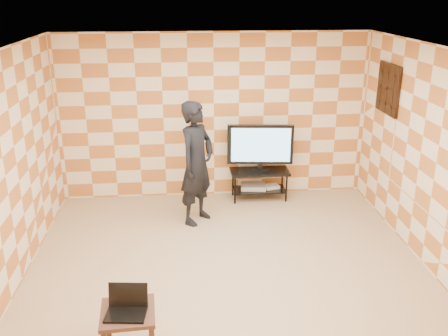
% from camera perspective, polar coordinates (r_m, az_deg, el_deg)
% --- Properties ---
extents(floor, '(5.00, 5.00, 0.00)m').
position_cam_1_polar(floor, '(6.35, 0.48, -11.67)').
color(floor, tan).
rests_on(floor, ground).
extents(wall_back, '(5.00, 0.02, 2.70)m').
position_cam_1_polar(wall_back, '(8.14, -1.16, 5.87)').
color(wall_back, beige).
rests_on(wall_back, ground).
extents(wall_front, '(5.00, 0.02, 2.70)m').
position_cam_1_polar(wall_front, '(3.53, 4.49, -14.17)').
color(wall_front, beige).
rests_on(wall_front, ground).
extents(wall_left, '(0.02, 5.00, 2.70)m').
position_cam_1_polar(wall_left, '(6.07, -23.70, -0.85)').
color(wall_left, beige).
rests_on(wall_left, ground).
extents(wall_right, '(0.02, 5.00, 2.70)m').
position_cam_1_polar(wall_right, '(6.48, 23.10, 0.51)').
color(wall_right, beige).
rests_on(wall_right, ground).
extents(ceiling, '(5.00, 5.00, 0.02)m').
position_cam_1_polar(ceiling, '(5.44, 0.56, 13.31)').
color(ceiling, white).
rests_on(ceiling, wall_back).
extents(wall_art, '(0.04, 0.72, 0.72)m').
position_cam_1_polar(wall_art, '(7.67, 18.27, 8.60)').
color(wall_art, black).
rests_on(wall_art, wall_right).
extents(tv_stand, '(0.96, 0.43, 0.50)m').
position_cam_1_polar(tv_stand, '(8.25, 4.07, -1.16)').
color(tv_stand, black).
rests_on(tv_stand, floor).
extents(tv, '(1.06, 0.23, 0.77)m').
position_cam_1_polar(tv, '(8.06, 4.17, 2.56)').
color(tv, black).
rests_on(tv, tv_stand).
extents(dvd_player, '(0.44, 0.33, 0.07)m').
position_cam_1_polar(dvd_player, '(8.33, 3.36, -2.12)').
color(dvd_player, '#AFAFB1').
rests_on(dvd_player, tv_stand).
extents(game_console, '(0.27, 0.23, 0.05)m').
position_cam_1_polar(game_console, '(8.37, 5.44, -2.11)').
color(game_console, silver).
rests_on(game_console, tv_stand).
extents(side_table, '(0.53, 0.53, 0.50)m').
position_cam_1_polar(side_table, '(4.95, -10.89, -16.59)').
color(side_table, '#322015').
rests_on(side_table, floor).
extents(laptop, '(0.40, 0.33, 0.25)m').
position_cam_1_polar(laptop, '(4.86, -11.04, -15.33)').
color(laptop, black).
rests_on(laptop, side_table).
extents(person, '(0.75, 0.80, 1.84)m').
position_cam_1_polar(person, '(7.27, -3.14, 0.55)').
color(person, black).
rests_on(person, floor).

